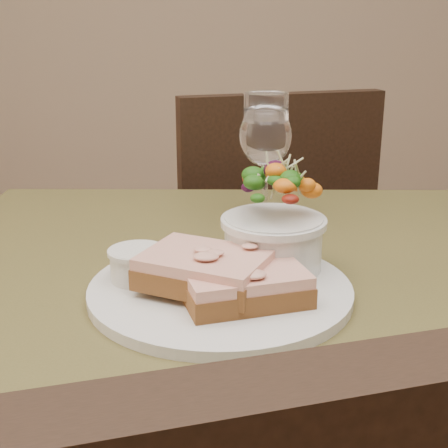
{
  "coord_description": "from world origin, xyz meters",
  "views": [
    {
      "loc": [
        -0.01,
        -0.66,
        1.04
      ],
      "look_at": [
        -0.01,
        0.03,
        0.81
      ],
      "focal_mm": 50.0,
      "sensor_mm": 36.0,
      "label": 1
    }
  ],
  "objects_px": {
    "dinner_plate": "(220,290)",
    "salad_bowl": "(274,219)",
    "cafe_table": "(236,357)",
    "sandwich_back": "(205,269)",
    "ramekin": "(137,263)",
    "wine_glass": "(265,139)",
    "chair_far": "(251,333)",
    "sandwich_front": "(243,283)"
  },
  "relations": [
    {
      "from": "cafe_table",
      "to": "chair_far",
      "type": "relative_size",
      "value": 0.89
    },
    {
      "from": "dinner_plate",
      "to": "ramekin",
      "type": "bearing_deg",
      "value": 171.12
    },
    {
      "from": "cafe_table",
      "to": "sandwich_back",
      "type": "bearing_deg",
      "value": -121.1
    },
    {
      "from": "sandwich_back",
      "to": "salad_bowl",
      "type": "distance_m",
      "value": 0.11
    },
    {
      "from": "sandwich_front",
      "to": "ramekin",
      "type": "height_order",
      "value": "ramekin"
    },
    {
      "from": "chair_far",
      "to": "dinner_plate",
      "type": "height_order",
      "value": "chair_far"
    },
    {
      "from": "chair_far",
      "to": "dinner_plate",
      "type": "distance_m",
      "value": 0.89
    },
    {
      "from": "cafe_table",
      "to": "ramekin",
      "type": "height_order",
      "value": "ramekin"
    },
    {
      "from": "chair_far",
      "to": "sandwich_front",
      "type": "bearing_deg",
      "value": 70.03
    },
    {
      "from": "chair_far",
      "to": "dinner_plate",
      "type": "bearing_deg",
      "value": 68.08
    },
    {
      "from": "dinner_plate",
      "to": "wine_glass",
      "type": "distance_m",
      "value": 0.29
    },
    {
      "from": "dinner_plate",
      "to": "salad_bowl",
      "type": "bearing_deg",
      "value": 40.17
    },
    {
      "from": "ramekin",
      "to": "dinner_plate",
      "type": "bearing_deg",
      "value": -8.88
    },
    {
      "from": "cafe_table",
      "to": "salad_bowl",
      "type": "bearing_deg",
      "value": 15.13
    },
    {
      "from": "salad_bowl",
      "to": "wine_glass",
      "type": "distance_m",
      "value": 0.22
    },
    {
      "from": "sandwich_back",
      "to": "dinner_plate",
      "type": "bearing_deg",
      "value": 70.01
    },
    {
      "from": "wine_glass",
      "to": "salad_bowl",
      "type": "bearing_deg",
      "value": -90.26
    },
    {
      "from": "ramekin",
      "to": "wine_glass",
      "type": "relative_size",
      "value": 0.34
    },
    {
      "from": "ramekin",
      "to": "wine_glass",
      "type": "bearing_deg",
      "value": 58.38
    },
    {
      "from": "cafe_table",
      "to": "ramekin",
      "type": "xyz_separation_m",
      "value": [
        -0.11,
        -0.03,
        0.13
      ]
    },
    {
      "from": "dinner_plate",
      "to": "wine_glass",
      "type": "xyz_separation_m",
      "value": [
        0.06,
        0.26,
        0.12
      ]
    },
    {
      "from": "cafe_table",
      "to": "wine_glass",
      "type": "xyz_separation_m",
      "value": [
        0.04,
        0.22,
        0.22
      ]
    },
    {
      "from": "chair_far",
      "to": "ramekin",
      "type": "distance_m",
      "value": 0.91
    },
    {
      "from": "chair_far",
      "to": "ramekin",
      "type": "bearing_deg",
      "value": 61.11
    },
    {
      "from": "cafe_table",
      "to": "chair_far",
      "type": "bearing_deg",
      "value": 86.32
    },
    {
      "from": "dinner_plate",
      "to": "wine_glass",
      "type": "height_order",
      "value": "wine_glass"
    },
    {
      "from": "sandwich_back",
      "to": "cafe_table",
      "type": "bearing_deg",
      "value": 82.88
    },
    {
      "from": "salad_bowl",
      "to": "sandwich_front",
      "type": "bearing_deg",
      "value": -113.0
    },
    {
      "from": "cafe_table",
      "to": "sandwich_front",
      "type": "bearing_deg",
      "value": -84.94
    },
    {
      "from": "wine_glass",
      "to": "chair_far",
      "type": "bearing_deg",
      "value": 89.65
    },
    {
      "from": "cafe_table",
      "to": "chair_far",
      "type": "height_order",
      "value": "chair_far"
    },
    {
      "from": "sandwich_front",
      "to": "salad_bowl",
      "type": "xyz_separation_m",
      "value": [
        0.04,
        0.08,
        0.04
      ]
    },
    {
      "from": "dinner_plate",
      "to": "salad_bowl",
      "type": "distance_m",
      "value": 0.1
    },
    {
      "from": "dinner_plate",
      "to": "salad_bowl",
      "type": "height_order",
      "value": "salad_bowl"
    },
    {
      "from": "sandwich_back",
      "to": "wine_glass",
      "type": "bearing_deg",
      "value": 98.56
    },
    {
      "from": "sandwich_front",
      "to": "sandwich_back",
      "type": "distance_m",
      "value": 0.04
    },
    {
      "from": "ramekin",
      "to": "wine_glass",
      "type": "distance_m",
      "value": 0.31
    },
    {
      "from": "dinner_plate",
      "to": "ramekin",
      "type": "relative_size",
      "value": 4.81
    },
    {
      "from": "ramekin",
      "to": "salad_bowl",
      "type": "xyz_separation_m",
      "value": [
        0.15,
        0.04,
        0.04
      ]
    },
    {
      "from": "sandwich_back",
      "to": "wine_glass",
      "type": "relative_size",
      "value": 0.9
    },
    {
      "from": "cafe_table",
      "to": "sandwich_back",
      "type": "height_order",
      "value": "sandwich_back"
    },
    {
      "from": "sandwich_front",
      "to": "ramekin",
      "type": "xyz_separation_m",
      "value": [
        -0.12,
        0.05,
        0.0
      ]
    }
  ]
}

